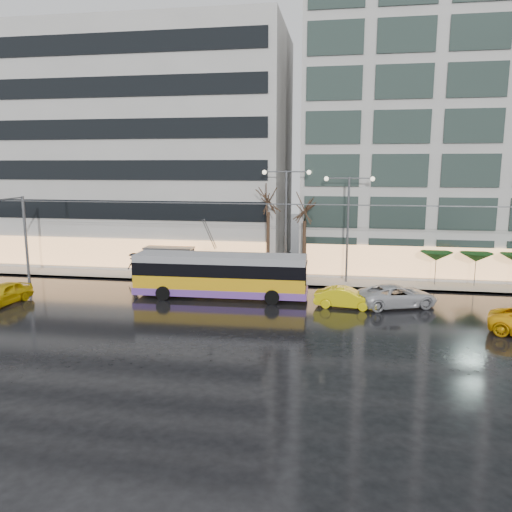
% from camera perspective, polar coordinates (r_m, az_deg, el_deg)
% --- Properties ---
extents(ground, '(140.00, 140.00, 0.00)m').
position_cam_1_polar(ground, '(31.86, -2.33, -7.13)').
color(ground, black).
rests_on(ground, ground).
extents(sidewalk, '(80.00, 10.00, 0.15)m').
position_cam_1_polar(sidewalk, '(44.96, 3.81, -1.87)').
color(sidewalk, gray).
rests_on(sidewalk, ground).
extents(kerb, '(80.00, 0.10, 0.15)m').
position_cam_1_polar(kerb, '(40.16, 3.10, -3.34)').
color(kerb, slate).
rests_on(kerb, ground).
extents(building_left, '(34.00, 14.00, 22.00)m').
position_cam_1_polar(building_left, '(53.61, -15.42, 11.67)').
color(building_left, '#A19F9A').
rests_on(building_left, sidewalk).
extents(building_right, '(32.00, 14.00, 25.00)m').
position_cam_1_polar(building_right, '(50.48, 24.72, 12.92)').
color(building_right, '#A19F9A').
rests_on(building_right, sidewalk).
extents(trolleybus, '(12.59, 4.97, 5.81)m').
position_cam_1_polar(trolleybus, '(36.38, -4.09, -2.37)').
color(trolleybus, gold).
rests_on(trolleybus, ground).
extents(catenary, '(42.24, 5.12, 7.00)m').
position_cam_1_polar(catenary, '(38.41, 1.50, 2.39)').
color(catenary, '#595B60').
rests_on(catenary, ground).
extents(bus_shelter, '(4.20, 1.60, 2.51)m').
position_cam_1_polar(bus_shelter, '(43.66, -10.30, 0.14)').
color(bus_shelter, '#595B60').
rests_on(bus_shelter, sidewalk).
extents(street_lamp_near, '(3.96, 0.36, 9.03)m').
position_cam_1_polar(street_lamp_near, '(40.92, 3.46, 5.31)').
color(street_lamp_near, '#595B60').
rests_on(street_lamp_near, sidewalk).
extents(street_lamp_far, '(3.96, 0.36, 8.53)m').
position_cam_1_polar(street_lamp_far, '(40.73, 10.49, 4.75)').
color(street_lamp_far, '#595B60').
rests_on(street_lamp_far, sidewalk).
extents(tree_a, '(3.20, 3.20, 8.40)m').
position_cam_1_polar(tree_a, '(41.22, 1.42, 6.89)').
color(tree_a, black).
rests_on(tree_a, sidewalk).
extents(tree_b, '(3.20, 3.20, 7.70)m').
position_cam_1_polar(tree_b, '(41.16, 5.61, 5.88)').
color(tree_b, black).
rests_on(tree_b, sidewalk).
extents(parasol_a, '(2.50, 2.50, 2.65)m').
position_cam_1_polar(parasol_a, '(42.08, 19.91, -0.02)').
color(parasol_a, '#595B60').
rests_on(parasol_a, sidewalk).
extents(parasol_b, '(2.50, 2.50, 2.65)m').
position_cam_1_polar(parasol_b, '(42.73, 23.86, -0.14)').
color(parasol_b, '#595B60').
rests_on(parasol_b, sidewalk).
extents(taxi_a, '(2.33, 4.70, 1.54)m').
position_cam_1_polar(taxi_a, '(38.85, -27.00, -3.89)').
color(taxi_a, gold).
rests_on(taxi_a, ground).
extents(taxi_b, '(4.34, 1.94, 1.38)m').
position_cam_1_polar(taxi_b, '(34.55, 10.21, -4.70)').
color(taxi_b, yellow).
rests_on(taxi_b, ground).
extents(sedan_silver, '(5.97, 4.22, 1.51)m').
position_cam_1_polar(sedan_silver, '(35.56, 15.81, -4.39)').
color(sedan_silver, '#B7B7BC').
rests_on(sedan_silver, ground).
extents(pedestrian_a, '(1.04, 1.06, 2.19)m').
position_cam_1_polar(pedestrian_a, '(42.59, -5.40, -0.47)').
color(pedestrian_a, black).
rests_on(pedestrian_a, sidewalk).
extents(pedestrian_b, '(0.96, 0.93, 1.55)m').
position_cam_1_polar(pedestrian_b, '(44.89, -7.96, -0.86)').
color(pedestrian_b, black).
rests_on(pedestrian_b, sidewalk).
extents(pedestrian_c, '(1.19, 0.82, 2.11)m').
position_cam_1_polar(pedestrian_c, '(43.73, -13.76, -0.89)').
color(pedestrian_c, black).
rests_on(pedestrian_c, sidewalk).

